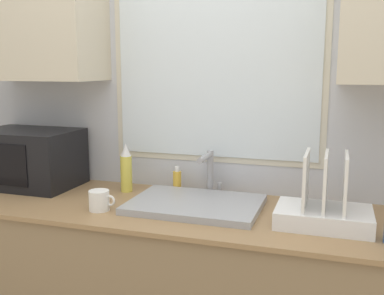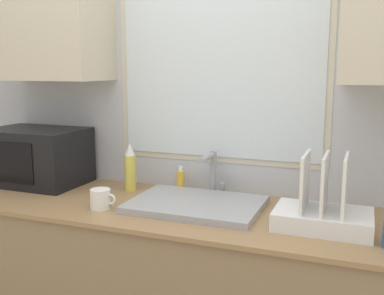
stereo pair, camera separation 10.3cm
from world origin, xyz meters
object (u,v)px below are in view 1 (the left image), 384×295
object	(u,v)px
faucet	(209,169)
spray_bottle	(126,168)
soap_bottle	(177,181)
microwave	(28,158)
mug_near_sink	(100,200)
dish_rack	(324,209)

from	to	relation	value
faucet	spray_bottle	size ratio (longest dim) A/B	0.88
spray_bottle	soap_bottle	world-z (taller)	spray_bottle
microwave	mug_near_sink	distance (m)	0.63
dish_rack	soap_bottle	size ratio (longest dim) A/B	2.88
dish_rack	spray_bottle	xyz separation A→B (m)	(-0.96, 0.21, 0.05)
microwave	spray_bottle	bearing A→B (deg)	5.58
faucet	soap_bottle	distance (m)	0.19
faucet	soap_bottle	xyz separation A→B (m)	(-0.17, 0.02, -0.08)
faucet	microwave	bearing A→B (deg)	-173.43
dish_rack	soap_bottle	xyz separation A→B (m)	(-0.72, 0.29, -0.01)
dish_rack	mug_near_sink	bearing A→B (deg)	-173.74
mug_near_sink	spray_bottle	bearing A→B (deg)	94.67
faucet	dish_rack	world-z (taller)	dish_rack
faucet	spray_bottle	distance (m)	0.42
spray_bottle	mug_near_sink	world-z (taller)	spray_bottle
dish_rack	spray_bottle	bearing A→B (deg)	167.49
faucet	mug_near_sink	size ratio (longest dim) A/B	1.77
dish_rack	soap_bottle	bearing A→B (deg)	157.99
microwave	mug_near_sink	bearing A→B (deg)	-24.90
dish_rack	mug_near_sink	world-z (taller)	dish_rack
faucet	soap_bottle	size ratio (longest dim) A/B	1.69
soap_bottle	mug_near_sink	world-z (taller)	soap_bottle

